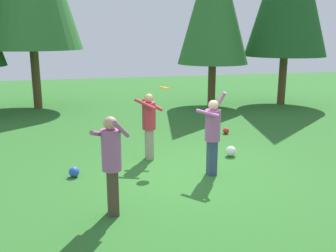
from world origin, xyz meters
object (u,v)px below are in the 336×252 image
Objects in this scene: person_thrower at (213,131)px; ball_white at (231,151)px; ball_blue at (74,172)px; person_catcher at (149,121)px; frisbee at (165,88)px; person_bystander at (112,157)px; ball_red at (226,131)px.

ball_white is at bearing -75.34° from person_thrower.
ball_white reaches higher than ball_blue.
ball_blue is at bearing -172.87° from ball_white.
ball_white is (4.00, 0.50, 0.02)m from ball_blue.
person_catcher is at bearing 171.45° from ball_white.
person_bystander is at bearing -121.34° from frisbee.
ball_white is (-0.78, -2.18, 0.04)m from ball_red.
ball_white is (3.35, 2.54, -0.93)m from person_bystander.
ball_red is (1.74, 3.30, -0.93)m from person_thrower.
ball_red is (2.89, 1.86, -0.90)m from person_catcher.
ball_blue is (-3.04, 0.62, -0.91)m from person_thrower.
frisbee reaches higher than person_thrower.
ball_red is at bearing 39.85° from frisbee.
frisbee is at bearing -140.15° from ball_red.
person_catcher reaches higher than ball_red.
person_catcher is at bearing 3.89° from person_thrower.
person_thrower is 1.84m from person_catcher.
frisbee is at bearing 0.00° from person_bystander.
person_thrower reaches higher than person_catcher.
person_bystander is 5.83× the size of frisbee.
frisbee reaches higher than ball_blue.
ball_red is 5.48m from ball_blue.
person_bystander is 6.54× the size of ball_white.
frisbee is at bearing 0.00° from person_thrower.
ball_blue is at bearing 49.03° from person_bystander.
ball_white is at bearing 7.13° from ball_blue.
person_bystander reaches higher than ball_blue.
person_bystander is 6.34m from ball_red.
frisbee is (-0.81, 1.17, 0.83)m from person_thrower.
person_thrower is 1.07× the size of person_bystander.
person_catcher reaches higher than ball_white.
person_catcher is 0.95× the size of person_bystander.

